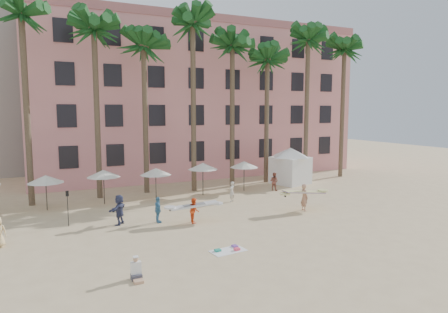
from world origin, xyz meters
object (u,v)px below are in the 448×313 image
pink_hotel (191,102)px  carrier_yellow (304,196)px  cabana (290,163)px  carrier_white (194,209)px

pink_hotel → carrier_yellow: (0.57, -21.47, -6.93)m
pink_hotel → cabana: 14.77m
cabana → carrier_white: bearing=-146.7°
pink_hotel → carrier_yellow: bearing=-88.5°
cabana → carrier_yellow: (-5.08, -9.18, -1.00)m
pink_hotel → carrier_white: bearing=-109.9°
carrier_yellow → pink_hotel: bearing=91.5°
pink_hotel → carrier_white: pink_hotel is taller
cabana → carrier_yellow: 10.54m
pink_hotel → carrier_yellow: 22.57m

